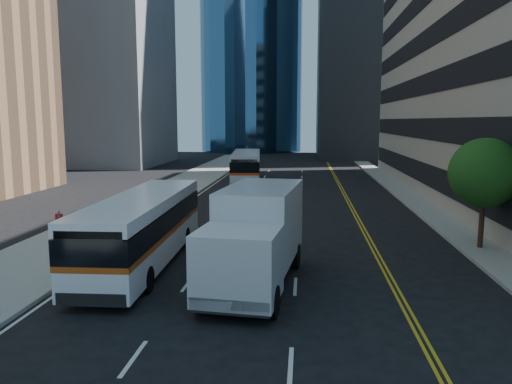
% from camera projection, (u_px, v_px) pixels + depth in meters
% --- Properties ---
extents(ground, '(160.00, 160.00, 0.00)m').
position_uv_depth(ground, '(279.00, 306.00, 16.32)').
color(ground, black).
rests_on(ground, ground).
extents(sidewalk_west, '(5.00, 90.00, 0.15)m').
position_uv_depth(sidewalk_west, '(170.00, 192.00, 41.95)').
color(sidewalk_west, gray).
rests_on(sidewalk_west, ground).
extents(sidewalk_east, '(2.00, 90.00, 0.15)m').
position_uv_depth(sidewalk_east, '(407.00, 195.00, 40.07)').
color(sidewalk_east, gray).
rests_on(sidewalk_east, ground).
extents(midrise_west, '(18.00, 18.00, 35.00)m').
position_uv_depth(midrise_west, '(94.00, 35.00, 67.76)').
color(midrise_west, gray).
rests_on(midrise_west, ground).
extents(street_tree, '(3.20, 3.20, 5.10)m').
position_uv_depth(street_tree, '(485.00, 173.00, 22.82)').
color(street_tree, '#332114').
rests_on(street_tree, sidewalk_east).
extents(bus_front, '(2.78, 11.40, 2.92)m').
position_uv_depth(bus_front, '(143.00, 227.00, 20.82)').
color(bus_front, white).
rests_on(bus_front, ground).
extents(bus_rear, '(3.58, 11.90, 3.02)m').
position_uv_depth(bus_rear, '(246.00, 166.00, 48.04)').
color(bus_rear, silver).
rests_on(bus_rear, ground).
extents(box_truck, '(3.36, 7.67, 3.56)m').
position_uv_depth(box_truck, '(256.00, 235.00, 18.13)').
color(box_truck, silver).
rests_on(box_truck, ground).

